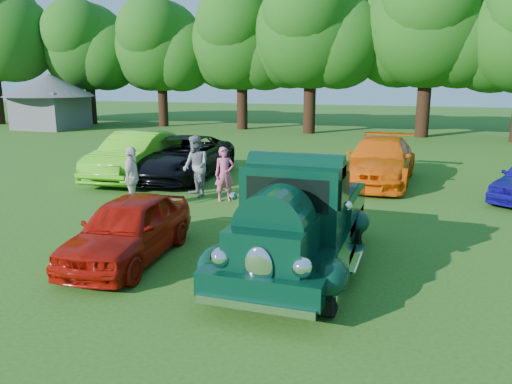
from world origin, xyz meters
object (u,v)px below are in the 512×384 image
(spectator_white, at_px, (132,178))
(spectator_pink, at_px, (225,174))
(back_car_black, at_px, (183,157))
(spectator_grey, at_px, (196,166))
(hero_pickup, at_px, (298,223))
(red_convertible, at_px, (128,228))
(back_car_orange, at_px, (380,161))
(gazebo, at_px, (50,95))
(back_car_lime, at_px, (136,156))

(spectator_white, bearing_deg, spectator_pink, -70.09)
(back_car_black, relative_size, spectator_grey, 2.89)
(hero_pickup, height_order, back_car_black, hero_pickup)
(spectator_grey, height_order, spectator_white, spectator_grey)
(back_car_black, height_order, spectator_white, spectator_white)
(back_car_black, relative_size, spectator_pink, 3.38)
(red_convertible, height_order, back_car_orange, back_car_orange)
(spectator_pink, bearing_deg, gazebo, 107.73)
(back_car_orange, xyz_separation_m, spectator_grey, (-5.20, -3.93, 0.17))
(red_convertible, relative_size, back_car_black, 0.69)
(gazebo, bearing_deg, back_car_orange, -26.61)
(red_convertible, relative_size, spectator_pink, 2.35)
(back_car_orange, bearing_deg, back_car_black, -166.22)
(back_car_black, relative_size, gazebo, 0.86)
(red_convertible, relative_size, spectator_white, 2.16)
(spectator_pink, distance_m, gazebo, 25.81)
(back_car_black, xyz_separation_m, spectator_white, (0.68, -4.46, 0.12))
(hero_pickup, xyz_separation_m, spectator_grey, (-4.40, 4.81, 0.05))
(back_car_orange, distance_m, spectator_pink, 5.89)
(back_car_lime, bearing_deg, gazebo, 133.41)
(back_car_black, xyz_separation_m, spectator_pink, (2.77, -2.77, 0.05))
(back_car_lime, bearing_deg, spectator_grey, -34.82)
(spectator_grey, height_order, gazebo, gazebo)
(back_car_lime, distance_m, back_car_black, 1.67)
(hero_pickup, distance_m, red_convertible, 3.41)
(back_car_black, bearing_deg, spectator_grey, -59.06)
(red_convertible, relative_size, gazebo, 0.59)
(spectator_grey, distance_m, spectator_white, 2.20)
(red_convertible, bearing_deg, back_car_lime, 114.90)
(back_car_lime, xyz_separation_m, spectator_white, (2.23, -3.85, 0.04))
(spectator_white, height_order, gazebo, gazebo)
(hero_pickup, distance_m, back_car_lime, 10.20)
(back_car_orange, height_order, spectator_grey, spectator_grey)
(spectator_white, bearing_deg, back_car_lime, 11.10)
(back_car_orange, bearing_deg, spectator_grey, -140.70)
(spectator_pink, distance_m, spectator_grey, 1.09)
(back_car_lime, height_order, spectator_white, spectator_white)
(hero_pickup, xyz_separation_m, spectator_pink, (-3.35, 4.56, -0.09))
(hero_pickup, height_order, spectator_white, hero_pickup)
(red_convertible, bearing_deg, spectator_grey, 95.40)
(red_convertible, bearing_deg, hero_pickup, 5.08)
(back_car_lime, relative_size, spectator_pink, 3.15)
(spectator_white, bearing_deg, red_convertible, -168.11)
(spectator_pink, xyz_separation_m, spectator_white, (-2.09, -1.69, 0.07))
(hero_pickup, bearing_deg, spectator_pink, 126.32)
(back_car_black, bearing_deg, spectator_white, -84.71)
(back_car_orange, relative_size, spectator_pink, 3.33)
(hero_pickup, bearing_deg, back_car_lime, 138.80)
(red_convertible, xyz_separation_m, back_car_black, (-2.77, 7.95, 0.11))
(red_convertible, height_order, spectator_pink, spectator_pink)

